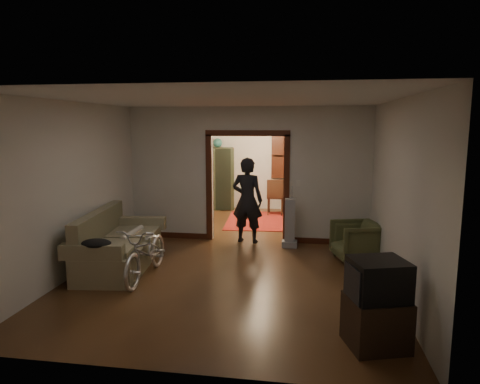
% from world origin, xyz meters
% --- Properties ---
extents(floor, '(5.00, 8.50, 0.01)m').
position_xyz_m(floor, '(0.00, 0.00, 0.00)').
color(floor, '#382112').
rests_on(floor, ground).
extents(ceiling, '(5.00, 8.50, 0.01)m').
position_xyz_m(ceiling, '(0.00, 0.00, 2.80)').
color(ceiling, white).
rests_on(ceiling, floor).
extents(wall_back, '(5.00, 0.02, 2.80)m').
position_xyz_m(wall_back, '(0.00, 4.25, 1.40)').
color(wall_back, beige).
rests_on(wall_back, floor).
extents(wall_left, '(0.02, 8.50, 2.80)m').
position_xyz_m(wall_left, '(-2.50, 0.00, 1.40)').
color(wall_left, beige).
rests_on(wall_left, floor).
extents(wall_right, '(0.02, 8.50, 2.80)m').
position_xyz_m(wall_right, '(2.50, 0.00, 1.40)').
color(wall_right, beige).
rests_on(wall_right, floor).
extents(partition_wall, '(5.00, 0.14, 2.80)m').
position_xyz_m(partition_wall, '(0.00, 0.75, 1.40)').
color(partition_wall, beige).
rests_on(partition_wall, floor).
extents(door_casing, '(1.74, 0.20, 2.32)m').
position_xyz_m(door_casing, '(0.00, 0.75, 1.10)').
color(door_casing, '#38170C').
rests_on(door_casing, floor).
extents(far_window, '(0.98, 0.06, 1.28)m').
position_xyz_m(far_window, '(0.70, 4.21, 1.55)').
color(far_window, black).
rests_on(far_window, wall_back).
extents(chandelier, '(0.24, 0.24, 0.24)m').
position_xyz_m(chandelier, '(0.00, 2.50, 2.35)').
color(chandelier, '#FFE0A5').
rests_on(chandelier, ceiling).
extents(light_switch, '(0.08, 0.01, 0.12)m').
position_xyz_m(light_switch, '(1.05, 0.68, 1.25)').
color(light_switch, silver).
rests_on(light_switch, partition_wall).
extents(sofa, '(1.19, 2.21, 0.97)m').
position_xyz_m(sofa, '(-1.92, -1.32, 0.49)').
color(sofa, '#6C6748').
rests_on(sofa, floor).
extents(rolled_paper, '(0.10, 0.84, 0.10)m').
position_xyz_m(rolled_paper, '(-1.82, -1.02, 0.53)').
color(rolled_paper, beige).
rests_on(rolled_paper, sofa).
extents(jacket, '(0.46, 0.34, 0.13)m').
position_xyz_m(jacket, '(-1.87, -2.23, 0.68)').
color(jacket, black).
rests_on(jacket, sofa).
extents(bicycle, '(0.60, 1.67, 0.87)m').
position_xyz_m(bicycle, '(-1.29, -1.74, 0.44)').
color(bicycle, silver).
rests_on(bicycle, floor).
extents(armchair, '(0.96, 0.94, 0.71)m').
position_xyz_m(armchair, '(2.12, -0.31, 0.36)').
color(armchair, '#4C522E').
rests_on(armchair, floor).
extents(tv_stand, '(0.75, 0.71, 0.56)m').
position_xyz_m(tv_stand, '(2.00, -3.40, 0.28)').
color(tv_stand, black).
rests_on(tv_stand, floor).
extents(crt_tv, '(0.70, 0.66, 0.50)m').
position_xyz_m(crt_tv, '(2.00, -3.40, 0.74)').
color(crt_tv, black).
rests_on(crt_tv, tv_stand).
extents(vacuum, '(0.33, 0.28, 0.99)m').
position_xyz_m(vacuum, '(0.90, 0.38, 0.49)').
color(vacuum, gray).
rests_on(vacuum, floor).
extents(person, '(0.71, 0.52, 1.77)m').
position_xyz_m(person, '(0.01, 0.61, 0.89)').
color(person, black).
rests_on(person, floor).
extents(oriental_rug, '(1.85, 2.34, 0.02)m').
position_xyz_m(oriental_rug, '(0.08, 2.63, 0.01)').
color(oriental_rug, maroon).
rests_on(oriental_rug, floor).
extents(locker, '(0.99, 0.72, 1.79)m').
position_xyz_m(locker, '(-1.32, 4.01, 0.89)').
color(locker, '#2A331E').
rests_on(locker, floor).
extents(globe, '(0.26, 0.26, 0.26)m').
position_xyz_m(globe, '(-1.32, 4.01, 1.94)').
color(globe, '#1E5972').
rests_on(globe, locker).
extents(desk, '(1.24, 0.89, 0.83)m').
position_xyz_m(desk, '(1.08, 3.89, 0.41)').
color(desk, black).
rests_on(desk, floor).
extents(desk_chair, '(0.55, 0.55, 0.98)m').
position_xyz_m(desk_chair, '(0.40, 3.46, 0.49)').
color(desk_chair, black).
rests_on(desk_chair, floor).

